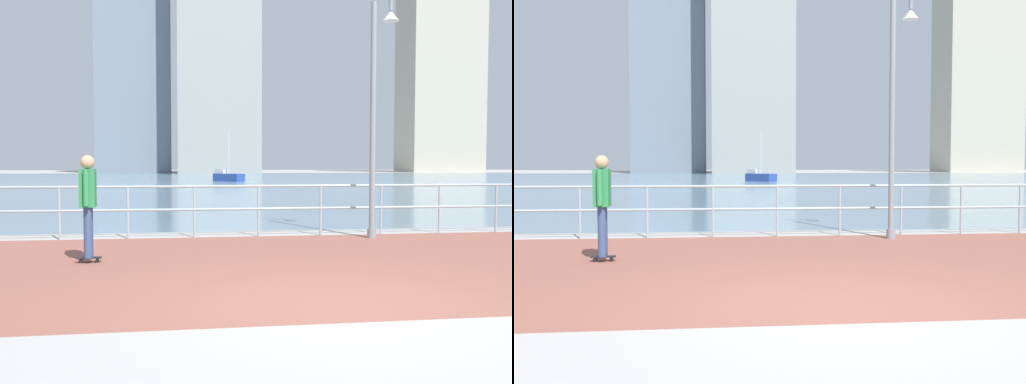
{
  "view_description": "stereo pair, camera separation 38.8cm",
  "coord_description": "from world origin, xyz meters",
  "views": [
    {
      "loc": [
        -1.77,
        -5.92,
        1.58
      ],
      "look_at": [
        -0.4,
        3.68,
        1.1
      ],
      "focal_mm": 39.19,
      "sensor_mm": 36.0,
      "label": 1
    },
    {
      "loc": [
        -1.38,
        -5.97,
        1.58
      ],
      "look_at": [
        -0.4,
        3.68,
        1.1
      ],
      "focal_mm": 39.19,
      "sensor_mm": 36.0,
      "label": 2
    }
  ],
  "objects": [
    {
      "name": "sailboat_navy",
      "position": [
        2.94,
        46.06,
        0.45
      ],
      "size": [
        2.83,
        3.32,
        4.72
      ],
      "color": "#284799",
      "rests_on": "ground"
    },
    {
      "name": "harbor_water",
      "position": [
        0.0,
        51.14,
        0.0
      ],
      "size": [
        180.0,
        88.0,
        0.0
      ],
      "primitive_type": "cube",
      "color": "#6B899E",
      "rests_on": "ground"
    },
    {
      "name": "lamppost",
      "position": [
        2.51,
        5.62,
        3.09
      ],
      "size": [
        0.75,
        0.54,
        5.59
      ],
      "color": "gray",
      "rests_on": "ground"
    },
    {
      "name": "tower_concrete",
      "position": [
        5.11,
        90.73,
        21.62
      ],
      "size": [
        13.51,
        14.65,
        44.92
      ],
      "color": "#939993",
      "rests_on": "ground"
    },
    {
      "name": "tower_glass",
      "position": [
        -9.27,
        100.48,
        23.67
      ],
      "size": [
        12.85,
        16.54,
        49.01
      ],
      "color": "slate",
      "rests_on": "ground"
    },
    {
      "name": "skateboarder",
      "position": [
        -3.18,
        3.28,
        1.04
      ],
      "size": [
        0.4,
        0.55,
        1.73
      ],
      "color": "black",
      "rests_on": "ground"
    },
    {
      "name": "waterfront_railing",
      "position": [
        -0.0,
        6.14,
        0.78
      ],
      "size": [
        25.25,
        0.06,
        1.13
      ],
      "color": "#9EADB7",
      "rests_on": "ground"
    },
    {
      "name": "ground",
      "position": [
        0.0,
        40.0,
        0.0
      ],
      "size": [
        220.0,
        220.0,
        0.0
      ],
      "primitive_type": "plane",
      "color": "#ADAAA5"
    },
    {
      "name": "tower_slate",
      "position": [
        52.13,
        103.88,
        18.74
      ],
      "size": [
        15.2,
        10.54,
        39.14
      ],
      "color": "#B2AD99",
      "rests_on": "ground"
    },
    {
      "name": "brick_paving",
      "position": [
        0.0,
        2.76,
        0.0
      ],
      "size": [
        28.0,
        6.75,
        0.01
      ],
      "primitive_type": "cube",
      "color": "#935647",
      "rests_on": "ground"
    }
  ]
}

